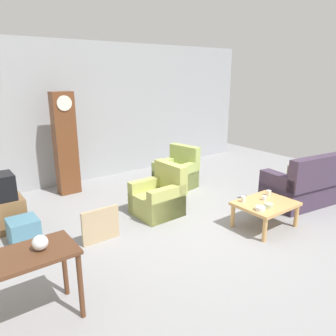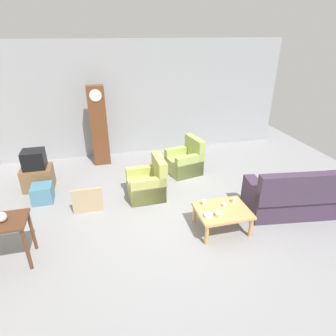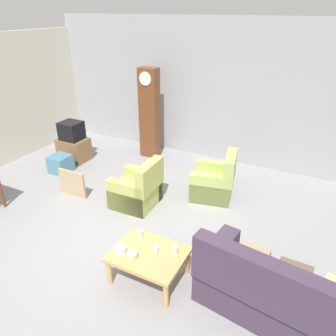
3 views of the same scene
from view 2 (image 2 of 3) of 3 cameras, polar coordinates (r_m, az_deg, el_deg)
ground_plane at (r=5.80m, az=1.93°, el=-9.46°), size 10.40×10.40×0.00m
garage_door_wall at (r=8.42m, az=-4.89°, el=13.87°), size 8.40×0.16×3.20m
couch_floral at (r=6.27m, az=25.29°, el=-5.39°), size 2.20×1.17×1.04m
armchair_olive_near at (r=6.26m, az=-4.12°, el=-3.31°), size 0.81×0.78×0.92m
armchair_olive_far at (r=7.33m, az=3.55°, el=1.33°), size 0.93×0.90×0.92m
coffee_table_wood at (r=5.30m, az=11.00°, el=-8.85°), size 0.96×0.76×0.44m
grandfather_clock at (r=7.79m, az=-13.87°, el=8.23°), size 0.44×0.30×2.15m
tv_stand_cabinet at (r=7.26m, az=-24.90°, el=-1.81°), size 0.68×0.52×0.54m
tv_crt at (r=7.07m, az=-25.62°, el=1.62°), size 0.48×0.44×0.42m
framed_picture_leaning at (r=5.96m, az=-16.06°, el=-6.40°), size 0.60×0.05×0.54m
storage_box_blue at (r=6.70m, az=-24.15°, el=-4.73°), size 0.42×0.43×0.39m
glass_dome_cloche at (r=4.91m, az=-30.80°, el=-8.56°), size 0.16×0.16×0.16m
cup_white_porcelain at (r=5.32m, az=7.24°, el=-6.96°), size 0.07×0.07×0.10m
cup_blue_rimmed at (r=5.33m, az=11.37°, el=-7.39°), size 0.07×0.07×0.07m
cup_cream_tall at (r=5.50m, az=13.25°, el=-6.39°), size 0.09×0.09×0.09m
bowl_white_stacked at (r=5.02m, az=8.22°, el=-9.56°), size 0.16×0.16×0.06m
bowl_shallow_green at (r=5.07m, az=10.27°, el=-9.23°), size 0.14×0.14×0.07m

